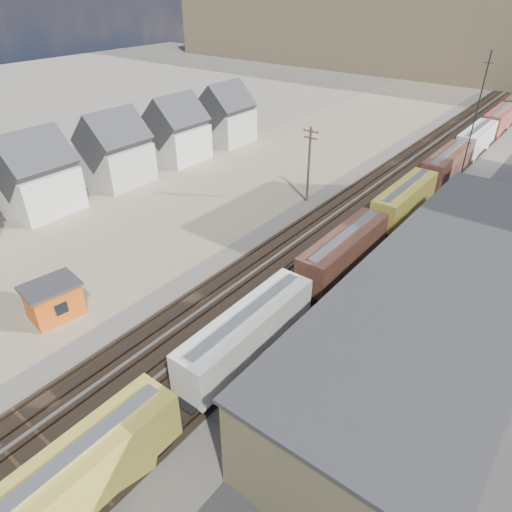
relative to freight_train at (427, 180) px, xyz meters
The scene contains 10 objects.
ground 52.11m from the freight_train, 94.19° to the right, with size 300.00×300.00×0.00m, color #6B6356.
ballast_bed 5.07m from the freight_train, 153.47° to the right, with size 18.00×200.00×0.06m, color #4C4742.
dirt_yard 26.75m from the freight_train, 153.44° to the right, with size 24.00×180.00×0.03m, color #7F7257.
rail_tracks 5.45m from the freight_train, 156.44° to the right, with size 11.40×200.00×0.24m.
freight_train is the anchor object (origin of this frame).
warehouse 29.14m from the freight_train, 67.43° to the right, with size 12.40×40.40×7.25m.
utility_pole_north 15.98m from the freight_train, 141.18° to the right, with size 2.20×0.32×10.00m.
radio_mast 10.51m from the freight_train, 74.81° to the left, with size 1.20×0.16×18.00m.
townhouse_row 46.42m from the freight_train, 144.57° to the right, with size 8.15×68.16×10.47m.
maintenance_shed 47.20m from the freight_train, 110.92° to the right, with size 4.15×5.03×3.35m.
Camera 1 is at (20.40, -6.58, 25.86)m, focal length 32.00 mm.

